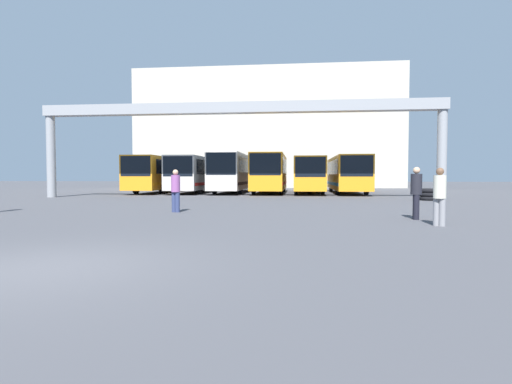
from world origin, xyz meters
The scene contains 13 objects.
ground_plane centered at (0.00, 0.00, 0.00)m, with size 200.00×200.00×0.00m, color #47474C.
building_backdrop centered at (0.00, 49.58, 7.61)m, with size 34.35×12.00×15.21m.
overhead_gantry centered at (0.00, 20.18, 5.29)m, with size 26.65×0.80×6.31m.
bus_slot_0 centered at (-8.25, 29.54, 1.80)m, with size 2.61×12.50×3.11m.
bus_slot_1 centered at (-4.95, 28.70, 1.78)m, with size 2.52×10.81×3.08m.
bus_slot_2 centered at (-1.65, 29.49, 1.92)m, with size 2.47×12.40×3.34m.
bus_slot_3 centered at (1.65, 28.53, 1.88)m, with size 2.55×10.47×3.26m.
bus_slot_4 centered at (4.95, 28.84, 1.72)m, with size 2.44×11.09×2.98m.
bus_slot_5 centered at (8.25, 29.02, 1.77)m, with size 2.56×11.46×3.07m.
pedestrian_mid_left centered at (8.26, 6.39, 0.92)m, with size 0.36×0.36×1.73m.
pedestrian_near_left centered at (-0.92, 9.95, 0.93)m, with size 0.36×0.36×1.75m.
pedestrian_near_right centered at (8.09, 8.16, 0.95)m, with size 0.37×0.37×1.79m.
tire_stack centered at (11.97, 19.28, 0.36)m, with size 1.04×1.04×0.72m.
Camera 1 is at (4.08, -5.93, 1.49)m, focal length 28.00 mm.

